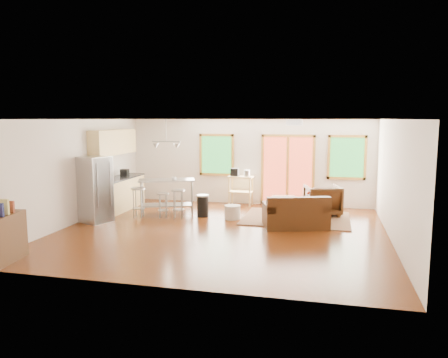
% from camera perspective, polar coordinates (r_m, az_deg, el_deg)
% --- Properties ---
extents(floor, '(7.50, 7.00, 0.02)m').
position_cam_1_polar(floor, '(10.24, -0.40, -6.94)').
color(floor, '#3E1907').
rests_on(floor, ground).
extents(ceiling, '(7.50, 7.00, 0.02)m').
position_cam_1_polar(ceiling, '(9.90, -0.41, 7.87)').
color(ceiling, white).
rests_on(ceiling, ground).
extents(back_wall, '(7.50, 0.02, 2.60)m').
position_cam_1_polar(back_wall, '(13.40, 3.23, 2.25)').
color(back_wall, silver).
rests_on(back_wall, ground).
extents(left_wall, '(0.02, 7.00, 2.60)m').
position_cam_1_polar(left_wall, '(11.49, -18.93, 0.90)').
color(left_wall, silver).
rests_on(left_wall, ground).
extents(right_wall, '(0.02, 7.00, 2.60)m').
position_cam_1_polar(right_wall, '(9.79, 21.47, -0.36)').
color(right_wall, silver).
rests_on(right_wall, ground).
extents(front_wall, '(7.50, 0.02, 2.60)m').
position_cam_1_polar(front_wall, '(6.68, -7.71, -3.51)').
color(front_wall, silver).
rests_on(front_wall, ground).
extents(window_left, '(1.10, 0.05, 1.30)m').
position_cam_1_polar(window_left, '(13.55, -0.98, 3.18)').
color(window_left, '#1E5923').
rests_on(window_left, back_wall).
extents(french_doors, '(1.60, 0.05, 2.10)m').
position_cam_1_polar(french_doors, '(13.21, 8.31, 1.23)').
color(french_doors, '#B74027').
rests_on(french_doors, back_wall).
extents(window_right, '(1.10, 0.05, 1.30)m').
position_cam_1_polar(window_right, '(13.13, 15.76, 2.73)').
color(window_right, '#1E5923').
rests_on(window_right, back_wall).
extents(rug, '(2.76, 2.13, 0.03)m').
position_cam_1_polar(rug, '(11.67, 9.39, -5.09)').
color(rug, '#50643D').
rests_on(rug, floor).
extents(loveseat, '(1.68, 1.25, 0.80)m').
position_cam_1_polar(loveseat, '(10.68, 9.34, -4.63)').
color(loveseat, black).
rests_on(loveseat, floor).
extents(coffee_table, '(1.12, 0.90, 0.39)m').
position_cam_1_polar(coffee_table, '(11.49, 10.62, -3.67)').
color(coffee_table, '#3E240F').
rests_on(coffee_table, floor).
extents(armchair, '(1.08, 1.04, 0.92)m').
position_cam_1_polar(armchair, '(12.14, 12.74, -2.53)').
color(armchair, black).
rests_on(armchair, floor).
extents(ottoman, '(0.74, 0.74, 0.43)m').
position_cam_1_polar(ottoman, '(12.40, 7.83, -3.34)').
color(ottoman, black).
rests_on(ottoman, floor).
extents(pouf, '(0.52, 0.52, 0.36)m').
position_cam_1_polar(pouf, '(11.47, 1.10, -4.35)').
color(pouf, beige).
rests_on(pouf, floor).
extents(vase, '(0.21, 0.22, 0.31)m').
position_cam_1_polar(vase, '(11.80, 11.07, -2.50)').
color(vase, silver).
rests_on(vase, coffee_table).
extents(book, '(0.22, 0.07, 0.30)m').
position_cam_1_polar(book, '(11.64, 12.64, -2.51)').
color(book, brown).
rests_on(book, coffee_table).
extents(cabinets, '(0.64, 2.24, 2.30)m').
position_cam_1_polar(cabinets, '(12.86, -13.77, 0.13)').
color(cabinets, '#DCBC74').
rests_on(cabinets, floor).
extents(refrigerator, '(0.85, 0.84, 1.67)m').
position_cam_1_polar(refrigerator, '(11.52, -16.47, -1.30)').
color(refrigerator, '#B7BABC').
rests_on(refrigerator, floor).
extents(island, '(1.63, 1.09, 0.96)m').
position_cam_1_polar(island, '(12.10, -7.48, -1.46)').
color(island, '#B7BABC').
rests_on(island, floor).
extents(cup, '(0.15, 0.13, 0.13)m').
position_cam_1_polar(cup, '(11.88, -6.55, 0.10)').
color(cup, white).
rests_on(cup, island).
extents(bar_stool_a, '(0.43, 0.43, 0.80)m').
position_cam_1_polar(bar_stool_a, '(11.81, -11.14, -2.10)').
color(bar_stool_a, '#B7BABC').
rests_on(bar_stool_a, floor).
extents(bar_stool_b, '(0.38, 0.38, 0.66)m').
position_cam_1_polar(bar_stool_b, '(11.67, -7.97, -2.64)').
color(bar_stool_b, '#B7BABC').
rests_on(bar_stool_b, floor).
extents(bar_stool_c, '(0.43, 0.43, 0.77)m').
position_cam_1_polar(bar_stool_c, '(11.53, -6.02, -2.35)').
color(bar_stool_c, '#B7BABC').
rests_on(bar_stool_c, floor).
extents(trash_can, '(0.40, 0.40, 0.59)m').
position_cam_1_polar(trash_can, '(11.76, -2.79, -3.48)').
color(trash_can, black).
rests_on(trash_can, floor).
extents(kitchen_cart, '(0.75, 0.50, 1.13)m').
position_cam_1_polar(kitchen_cart, '(13.18, 2.12, -0.15)').
color(kitchen_cart, '#DCBC74').
rests_on(kitchen_cart, floor).
extents(bookshelf, '(0.53, 1.05, 1.18)m').
position_cam_1_polar(bookshelf, '(8.98, -26.94, -6.84)').
color(bookshelf, '#3E240F').
rests_on(bookshelf, floor).
extents(ceiling_flush, '(0.35, 0.35, 0.12)m').
position_cam_1_polar(ceiling_flush, '(10.24, 9.21, 7.33)').
color(ceiling_flush, white).
rests_on(ceiling_flush, ceiling).
extents(pendant_light, '(0.80, 0.18, 0.79)m').
position_cam_1_polar(pendant_light, '(11.93, -7.56, 4.39)').
color(pendant_light, gray).
rests_on(pendant_light, ceiling).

